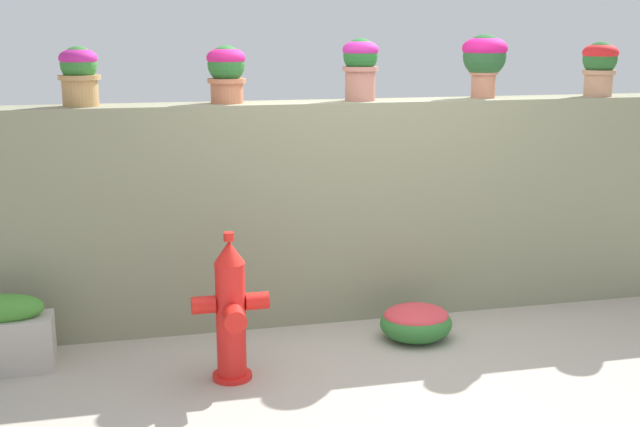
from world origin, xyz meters
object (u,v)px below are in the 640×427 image
(potted_plant_4, at_px, (484,57))
(potted_plant_1, at_px, (79,72))
(potted_plant_3, at_px, (360,63))
(potted_plant_2, at_px, (226,69))
(potted_plant_5, at_px, (600,63))
(planter_box, at_px, (6,335))
(fire_hydrant, at_px, (231,313))
(flower_bush_right, at_px, (416,321))

(potted_plant_4, bearing_deg, potted_plant_1, -179.42)
(potted_plant_3, bearing_deg, potted_plant_2, 178.70)
(potted_plant_2, bearing_deg, potted_plant_4, 0.57)
(potted_plant_5, relative_size, planter_box, 0.73)
(potted_plant_1, bearing_deg, fire_hydrant, -49.93)
(flower_bush_right, bearing_deg, potted_plant_4, 42.50)
(fire_hydrant, relative_size, flower_bush_right, 1.84)
(potted_plant_1, xyz_separation_m, potted_plant_3, (1.89, -0.01, 0.04))
(potted_plant_2, xyz_separation_m, fire_hydrant, (-0.13, -0.99, -1.37))
(potted_plant_5, xyz_separation_m, fire_hydrant, (-2.91, -0.94, -1.39))
(potted_plant_4, height_order, fire_hydrant, potted_plant_4)
(planter_box, bearing_deg, flower_bush_right, -2.01)
(potted_plant_2, relative_size, potted_plant_3, 0.89)
(potted_plant_2, relative_size, fire_hydrant, 0.43)
(flower_bush_right, bearing_deg, potted_plant_5, 19.94)
(potted_plant_2, xyz_separation_m, potted_plant_3, (0.93, -0.02, 0.03))
(potted_plant_3, bearing_deg, potted_plant_1, 179.66)
(potted_plant_1, relative_size, potted_plant_2, 1.00)
(potted_plant_5, bearing_deg, flower_bush_right, -160.06)
(potted_plant_2, height_order, potted_plant_4, potted_plant_4)
(potted_plant_2, relative_size, potted_plant_4, 0.84)
(potted_plant_1, distance_m, potted_plant_3, 1.89)
(potted_plant_1, distance_m, potted_plant_4, 2.84)
(potted_plant_2, distance_m, potted_plant_5, 2.78)
(planter_box, bearing_deg, potted_plant_4, 9.67)
(potted_plant_4, relative_size, planter_box, 0.83)
(fire_hydrant, bearing_deg, potted_plant_1, 130.07)
(potted_plant_4, xyz_separation_m, planter_box, (-3.33, -0.57, -1.63))
(potted_plant_4, bearing_deg, potted_plant_3, -177.59)
(potted_plant_2, distance_m, fire_hydrant, 1.70)
(fire_hydrant, bearing_deg, potted_plant_5, 17.83)
(potted_plant_5, bearing_deg, potted_plant_3, 178.96)
(potted_plant_1, xyz_separation_m, planter_box, (-0.50, -0.54, -1.55))
(potted_plant_3, bearing_deg, planter_box, -167.51)
(potted_plant_2, height_order, potted_plant_3, potted_plant_3)
(potted_plant_1, bearing_deg, planter_box, -132.70)
(potted_plant_4, bearing_deg, potted_plant_5, -4.70)
(potted_plant_2, bearing_deg, planter_box, -159.26)
(potted_plant_4, height_order, planter_box, potted_plant_4)
(potted_plant_3, relative_size, fire_hydrant, 0.48)
(planter_box, bearing_deg, potted_plant_2, 20.74)
(potted_plant_1, distance_m, planter_box, 1.71)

